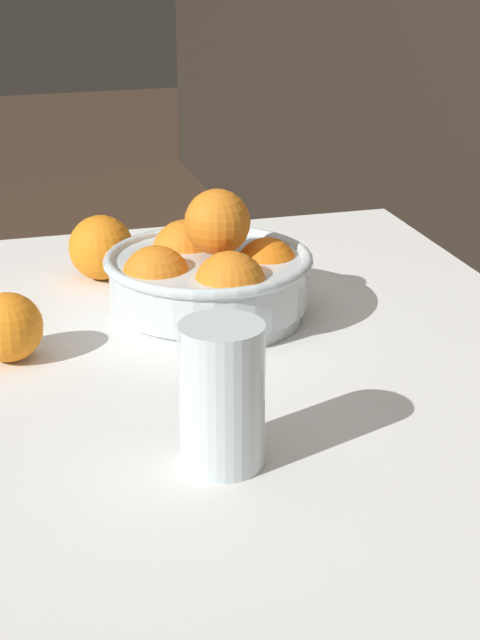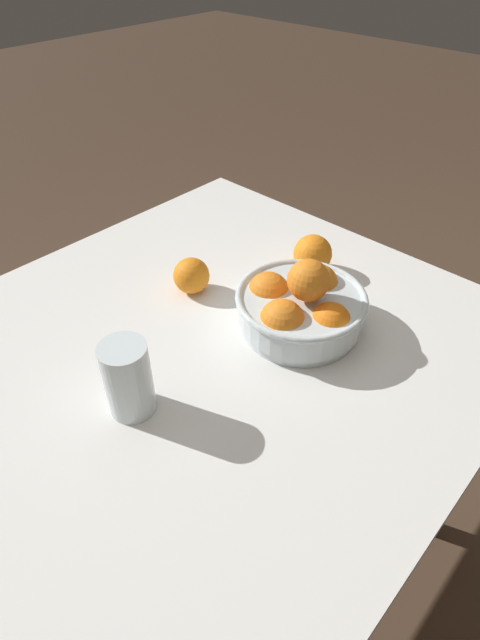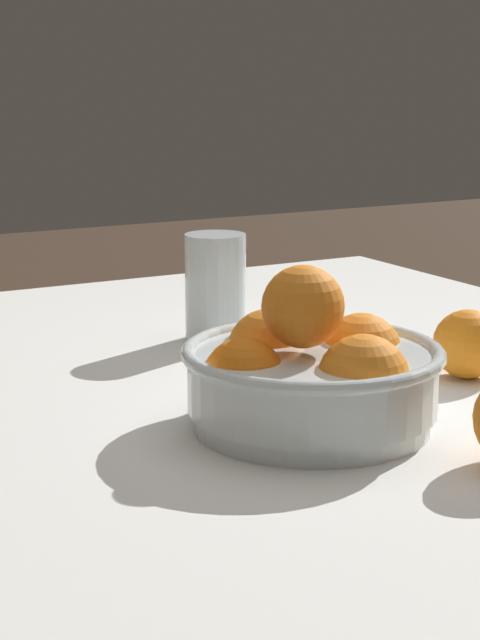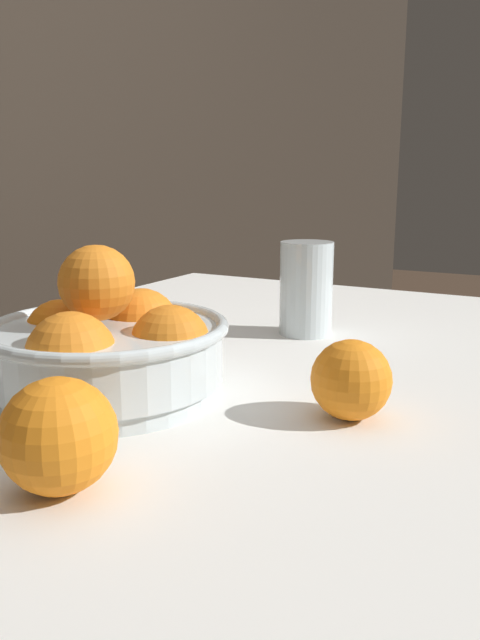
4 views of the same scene
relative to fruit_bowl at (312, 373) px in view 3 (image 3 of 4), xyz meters
name	(u,v)px [view 3 (image 3 of 4)]	position (x,y,z in m)	size (l,w,h in m)	color
dining_table	(295,444)	(0.18, -0.09, -0.14)	(1.07, 0.92, 0.76)	white
fruit_bowl	(312,373)	(0.00, 0.00, 0.00)	(0.23, 0.23, 0.15)	silver
juice_glass	(216,293)	(0.32, -0.07, 0.01)	(0.07, 0.07, 0.13)	#F4A314
orange_loose_near_bowl	(468,344)	(0.05, -0.22, -0.01)	(0.07, 0.07, 0.07)	orange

